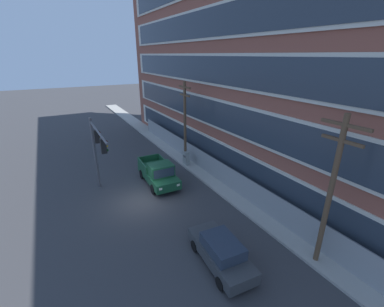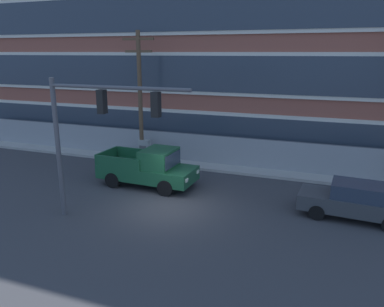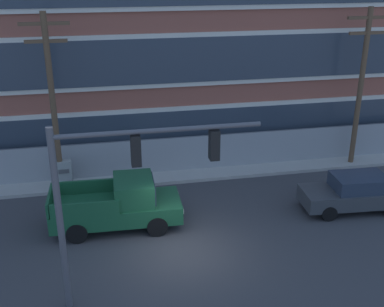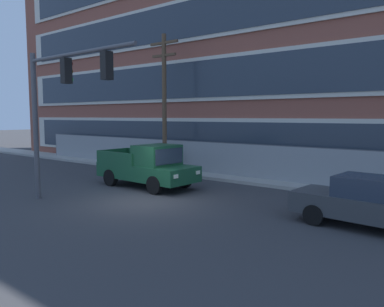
{
  "view_description": "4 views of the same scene",
  "coord_description": "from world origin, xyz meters",
  "px_view_note": "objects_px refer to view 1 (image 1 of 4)",
  "views": [
    {
      "loc": [
        16.15,
        -4.63,
        10.22
      ],
      "look_at": [
        -0.77,
        4.74,
        2.73
      ],
      "focal_mm": 24.0,
      "sensor_mm": 36.0,
      "label": 1
    },
    {
      "loc": [
        6.43,
        -14.24,
        6.77
      ],
      "look_at": [
        -0.06,
        3.15,
        1.72
      ],
      "focal_mm": 35.0,
      "sensor_mm": 36.0,
      "label": 2
    },
    {
      "loc": [
        -2.64,
        -14.74,
        9.89
      ],
      "look_at": [
        1.33,
        4.75,
        1.88
      ],
      "focal_mm": 45.0,
      "sensor_mm": 36.0,
      "label": 3
    },
    {
      "loc": [
        10.3,
        -10.11,
        3.35
      ],
      "look_at": [
        0.58,
        2.21,
        1.77
      ],
      "focal_mm": 35.0,
      "sensor_mm": 36.0,
      "label": 4
    }
  ],
  "objects_px": {
    "sedan_dark_grey": "(221,251)",
    "utility_pole_near_corner": "(185,122)",
    "pickup_truck_dark_green": "(159,173)",
    "electrical_cabinet": "(186,159)",
    "traffic_signal_mast": "(97,146)",
    "utility_pole_midblock": "(331,188)"
  },
  "relations": [
    {
      "from": "sedan_dark_grey",
      "to": "utility_pole_near_corner",
      "type": "relative_size",
      "value": 0.57
    },
    {
      "from": "pickup_truck_dark_green",
      "to": "electrical_cabinet",
      "type": "bearing_deg",
      "value": 120.75
    },
    {
      "from": "traffic_signal_mast",
      "to": "pickup_truck_dark_green",
      "type": "height_order",
      "value": "traffic_signal_mast"
    },
    {
      "from": "sedan_dark_grey",
      "to": "electrical_cabinet",
      "type": "distance_m",
      "value": 12.88
    },
    {
      "from": "traffic_signal_mast",
      "to": "pickup_truck_dark_green",
      "type": "xyz_separation_m",
      "value": [
        0.09,
        4.49,
        -3.2
      ]
    },
    {
      "from": "pickup_truck_dark_green",
      "to": "sedan_dark_grey",
      "type": "relative_size",
      "value": 1.14
    },
    {
      "from": "sedan_dark_grey",
      "to": "electrical_cabinet",
      "type": "bearing_deg",
      "value": 160.11
    },
    {
      "from": "pickup_truck_dark_green",
      "to": "sedan_dark_grey",
      "type": "distance_m",
      "value": 9.86
    },
    {
      "from": "sedan_dark_grey",
      "to": "utility_pole_midblock",
      "type": "distance_m",
      "value": 6.17
    },
    {
      "from": "electrical_cabinet",
      "to": "utility_pole_near_corner",
      "type": "bearing_deg",
      "value": -172.15
    },
    {
      "from": "sedan_dark_grey",
      "to": "electrical_cabinet",
      "type": "relative_size",
      "value": 3.1
    },
    {
      "from": "pickup_truck_dark_green",
      "to": "electrical_cabinet",
      "type": "relative_size",
      "value": 3.53
    },
    {
      "from": "pickup_truck_dark_green",
      "to": "sedan_dark_grey",
      "type": "xyz_separation_m",
      "value": [
        9.84,
        -0.57,
        -0.16
      ]
    },
    {
      "from": "utility_pole_near_corner",
      "to": "utility_pole_midblock",
      "type": "relative_size",
      "value": 1.01
    },
    {
      "from": "pickup_truck_dark_green",
      "to": "utility_pole_near_corner",
      "type": "relative_size",
      "value": 0.64
    },
    {
      "from": "sedan_dark_grey",
      "to": "electrical_cabinet",
      "type": "height_order",
      "value": "sedan_dark_grey"
    },
    {
      "from": "sedan_dark_grey",
      "to": "utility_pole_midblock",
      "type": "bearing_deg",
      "value": 62.69
    },
    {
      "from": "utility_pole_near_corner",
      "to": "sedan_dark_grey",
      "type": "bearing_deg",
      "value": -19.56
    },
    {
      "from": "traffic_signal_mast",
      "to": "utility_pole_midblock",
      "type": "height_order",
      "value": "utility_pole_midblock"
    },
    {
      "from": "pickup_truck_dark_green",
      "to": "utility_pole_near_corner",
      "type": "xyz_separation_m",
      "value": [
        -2.43,
        3.79,
        3.43
      ]
    },
    {
      "from": "traffic_signal_mast",
      "to": "pickup_truck_dark_green",
      "type": "distance_m",
      "value": 5.51
    },
    {
      "from": "pickup_truck_dark_green",
      "to": "utility_pole_near_corner",
      "type": "height_order",
      "value": "utility_pole_near_corner"
    }
  ]
}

